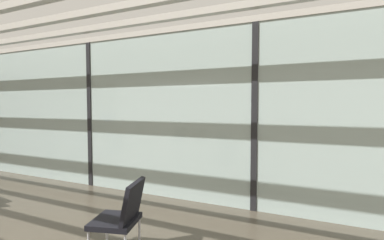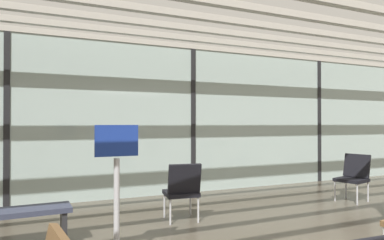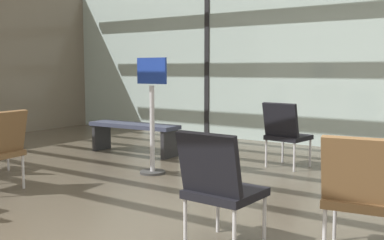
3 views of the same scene
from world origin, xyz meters
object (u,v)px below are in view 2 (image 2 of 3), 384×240
object	(u,v)px
info_sign	(117,200)
lounge_chair_7	(354,174)
waiting_bench	(1,220)
parked_airplane	(93,103)
lounge_chair_5	(182,188)

from	to	relation	value
info_sign	lounge_chair_7	bearing A→B (deg)	14.32
waiting_bench	info_sign	bearing A→B (deg)	-41.83
parked_airplane	lounge_chair_5	xyz separation A→B (m)	(0.10, -8.19, -1.70)
info_sign	lounge_chair_5	bearing A→B (deg)	45.01
parked_airplane	waiting_bench	bearing A→B (deg)	-104.79
lounge_chair_5	info_sign	world-z (taller)	info_sign
parked_airplane	waiting_bench	distance (m)	8.98
lounge_chair_5	waiting_bench	xyz separation A→B (m)	(-2.35, -0.32, -0.13)
parked_airplane	info_sign	bearing A→B (deg)	-96.86
parked_airplane	lounge_chair_5	size ratio (longest dim) A/B	15.71
lounge_chair_7	info_sign	distance (m)	4.87
parked_airplane	info_sign	distance (m)	9.61
waiting_bench	info_sign	xyz separation A→B (m)	(1.11, -0.92, 0.32)
lounge_chair_5	waiting_bench	size ratio (longest dim) A/B	0.57
lounge_chair_7	waiting_bench	world-z (taller)	lounge_chair_7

